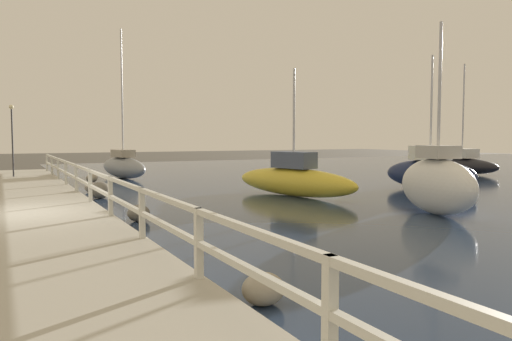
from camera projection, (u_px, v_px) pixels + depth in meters
ground_plane at (15, 227)px, 12.24m from camera, size 120.00×120.00×0.00m
dock_walkway at (14, 220)px, 12.23m from camera, size 4.27×36.00×0.33m
railing at (99, 184)px, 13.11m from camera, size 0.10×32.50×0.94m
boulder_water_edge at (91, 187)px, 19.79m from camera, size 0.53×0.48×0.40m
boulder_downstream at (92, 178)px, 24.14m from camera, size 0.54×0.49×0.41m
boulder_near_dock at (100, 190)px, 17.83m from camera, size 0.79×0.71×0.59m
boulder_far_strip at (139, 213)px, 12.98m from camera, size 0.59×0.53×0.44m
boulder_mid_strip at (263, 289)px, 6.50m from camera, size 0.58×0.52×0.43m
dock_lamp at (12, 129)px, 23.54m from camera, size 0.21×0.21×3.40m
sailboat_yellow at (294, 179)px, 18.54m from camera, size 2.49×5.99×4.71m
sailboat_gray at (123, 166)px, 26.64m from camera, size 1.90×5.46×7.87m
sailboat_black at (462, 164)px, 29.85m from camera, size 1.66×5.11×6.52m
sailboat_navy at (430, 172)px, 20.85m from camera, size 2.41×4.25×5.57m
sailboat_white at (437, 184)px, 14.10m from camera, size 1.71×3.28×5.38m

